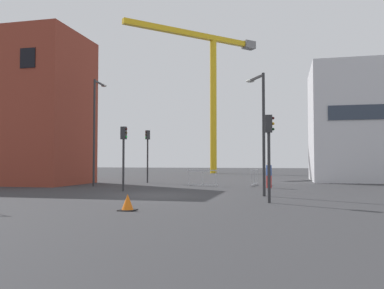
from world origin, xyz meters
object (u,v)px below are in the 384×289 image
Objects in this scene: construction_crane at (209,75)px; pedestrian_walking at (269,173)px; streetlamp_tall at (96,123)px; streetlamp_short at (261,122)px; traffic_light_median at (124,147)px; traffic_light_corner at (269,143)px; traffic_light_near at (148,148)px; traffic_cone_by_barrier at (128,203)px.

pedestrian_walking is (9.07, -28.39, -12.48)m from construction_crane.
streetlamp_tall is 1.21× the size of streetlamp_short.
streetlamp_short is at bearing -75.27° from construction_crane.
construction_crane reaches higher than streetlamp_short.
construction_crane is at bearing 92.36° from traffic_light_median.
traffic_light_corner is (8.08, -4.45, -0.04)m from traffic_light_median.
traffic_light_median is 2.21× the size of pedestrian_walking.
traffic_light_corner is at bearing -87.64° from pedestrian_walking.
pedestrian_walking is (9.36, -4.11, -1.77)m from traffic_light_near.
traffic_light_corner is 9.06m from pedestrian_walking.
streetlamp_tall reaches higher than pedestrian_walking.
traffic_light_median is 1.02× the size of traffic_light_corner.
construction_crane is 34.77× the size of traffic_cone_by_barrier.
construction_crane reaches higher than traffic_light_corner.
construction_crane is 30.47m from streetlamp_tall.
construction_crane is 3.27× the size of streetlamp_short.
streetlamp_short is 6.25m from pedestrian_walking.
traffic_light_near reaches higher than traffic_light_median.
construction_crane is 5.49× the size of traffic_light_corner.
streetlamp_tall is 2.00× the size of traffic_light_median.
streetlamp_short is at bearing 59.20° from traffic_cone_by_barrier.
traffic_cone_by_barrier is (5.18, -16.61, -2.45)m from traffic_light_near.
traffic_cone_by_barrier is at bearing -72.69° from traffic_light_near.
streetlamp_short is 1.46× the size of traffic_light_near.
pedestrian_walking is at bearing 30.18° from traffic_light_median.
pedestrian_walking is (7.71, 4.49, -1.49)m from traffic_light_median.
traffic_light_near reaches higher than traffic_light_corner.
traffic_light_corner reaches higher than traffic_cone_by_barrier.
streetlamp_short is 1.65× the size of traffic_light_median.
streetlamp_tall is 11.87m from pedestrian_walking.
construction_crane is at bearing 107.71° from pedestrian_walking.
streetlamp_short is at bearing -24.38° from streetlamp_tall.
construction_crane is 26.54m from traffic_light_near.
traffic_light_corner is at bearing -81.62° from streetlamp_short.
construction_crane is 36.58m from streetlamp_short.
streetlamp_tall is at bearing 155.62° from streetlamp_short.
streetlamp_tall is at bearing -113.41° from traffic_light_near.
construction_crane reaches higher than traffic_cone_by_barrier.
streetlamp_short is at bearing -91.13° from pedestrian_walking.
traffic_light_corner is (0.48, -3.26, -1.16)m from streetlamp_short.
construction_crane is 43.23m from traffic_cone_by_barrier.
streetlamp_short is 3.64× the size of pedestrian_walking.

